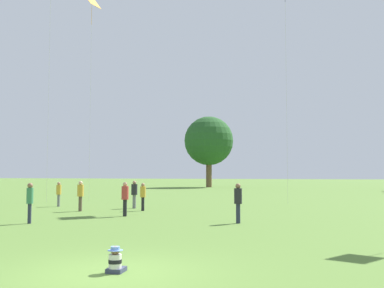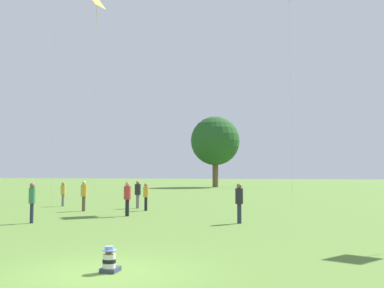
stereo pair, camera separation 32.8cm
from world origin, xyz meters
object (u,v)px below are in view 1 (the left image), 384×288
Objects in this scene: seated_toddler at (115,261)px; person_standing_5 at (143,194)px; person_standing_4 at (59,192)px; person_standing_1 at (80,193)px; person_standing_6 at (238,199)px; person_standing_2 at (134,192)px; kite_0 at (92,5)px; person_standing_0 at (125,196)px; distant_tree_2 at (209,141)px; person_standing_3 at (30,198)px.

person_standing_5 reaches higher than seated_toddler.
person_standing_5 is at bearing -18.13° from person_standing_4.
person_standing_1 is 1.00× the size of person_standing_6.
person_standing_2 is (-6.02, 16.91, 0.76)m from seated_toddler.
kite_0 is at bearing -83.65° from person_standing_2.
kite_0 is (-7.68, 11.41, 14.80)m from person_standing_0.
distant_tree_2 reaches higher than person_standing_0.
distant_tree_2 is at bearing 85.20° from person_standing_4.
person_standing_0 is at bearing 109.21° from seated_toddler.
distant_tree_2 is at bearing -18.56° from person_standing_6.
person_standing_1 reaches higher than person_standing_4.
person_standing_6 is (9.61, -3.98, 0.01)m from person_standing_1.
distant_tree_2 reaches higher than person_standing_6.
person_standing_3 is (-1.44, -8.87, 0.07)m from person_standing_2.
kite_0 reaches higher than person_standing_1.
person_standing_6 is (6.00, -1.80, 0.01)m from person_standing_0.
person_standing_3 is at bearing 72.55° from person_standing_6.
seated_toddler is 0.34× the size of person_standing_0.
seated_toddler is at bearing 142.47° from person_standing_0.
person_standing_6 is at bearing -77.73° from kite_0.
person_standing_5 is (3.37, 1.14, -0.07)m from person_standing_1.
person_standing_0 is 8.46m from person_standing_4.
distant_tree_2 is (2.74, 34.48, -8.78)m from kite_0.
person_standing_4 is (-3.91, 9.15, -0.13)m from person_standing_3.
person_standing_3 is 0.10× the size of kite_0.
person_standing_3 is (-2.80, -4.00, 0.05)m from person_standing_0.
seated_toddler is 30.73m from kite_0.
person_standing_3 is 9.07m from person_standing_6.
seated_toddler is at bearing -0.80° from person_standing_1.
person_standing_3 is 1.01× the size of person_standing_6.
person_standing_5 is 8.07m from person_standing_6.
person_standing_2 is 5.36m from person_standing_4.
person_standing_4 is 14.49m from person_standing_6.
person_standing_0 is (-4.66, 12.03, 0.78)m from seated_toddler.
person_standing_2 is 1.92m from person_standing_5.
kite_0 reaches higher than person_standing_3.
distant_tree_2 is (-1.33, 43.71, 6.02)m from person_standing_1.
person_standing_2 is 41.62m from distant_tree_2.
person_standing_2 is (2.25, 2.69, -0.02)m from person_standing_1.
person_standing_0 is at bearing 41.84° from person_standing_6.
distant_tree_2 is at bearing 71.18° from person_standing_5.
person_standing_3 is at bearing 86.28° from person_standing_0.
person_standing_1 is 10.40m from person_standing_6.
person_standing_0 reaches higher than person_standing_1.
person_standing_1 is 0.16× the size of distant_tree_2.
person_standing_2 is 0.16× the size of distant_tree_2.
person_standing_4 is at bearing 121.53° from seated_toddler.
person_standing_6 reaches higher than person_standing_2.
person_standing_0 is at bearing -89.79° from kite_0.
person_standing_3 reaches higher than person_standing_2.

